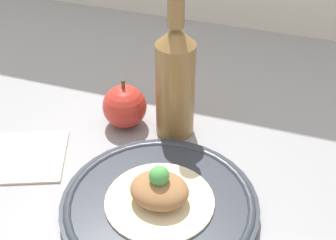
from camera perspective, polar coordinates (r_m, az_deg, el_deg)
The scene contains 6 objects.
ground_plane at distance 75.35cm, azimuth -0.86°, elevation -6.34°, with size 180.00×110.00×4.00cm, color gray.
plate at distance 65.99cm, azimuth -1.03°, elevation -10.34°, with size 27.56×27.56×2.15cm.
plated_food at distance 64.19cm, azimuth -1.05°, elevation -8.83°, with size 15.20×15.20×6.33cm.
cider_bottle at distance 74.31cm, azimuth 0.90°, elevation 5.06°, with size 6.38×6.38×25.98cm.
apple at distance 79.85cm, azimuth -5.31°, elevation 1.67°, with size 7.56×7.56×9.00cm.
napkin at distance 78.38cm, azimuth -18.10°, elevation -4.22°, with size 19.11×17.29×0.80cm.
Camera 1 is at (18.98, -51.65, 49.48)cm, focal length 50.00 mm.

